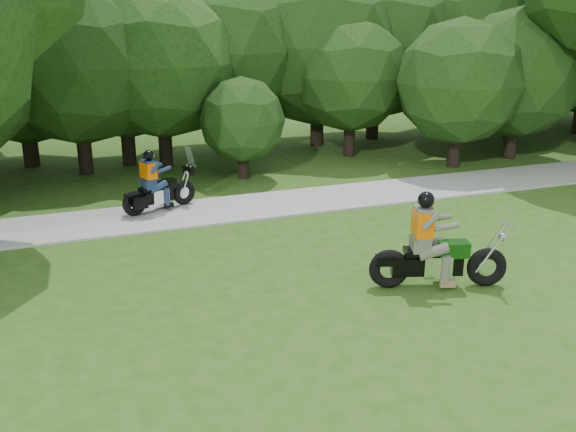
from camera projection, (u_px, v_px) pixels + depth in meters
ground at (547, 326)px, 10.72m from camera, size 100.00×100.00×0.00m
walkway at (345, 197)px, 17.84m from camera, size 60.00×2.20×0.06m
tree_line at (291, 49)px, 22.89m from camera, size 39.73×12.91×7.85m
chopper_motorcycle at (432, 253)px, 12.00m from camera, size 2.59×1.22×1.89m
touring_motorcycle at (155, 189)px, 16.32m from camera, size 2.03×1.18×1.61m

